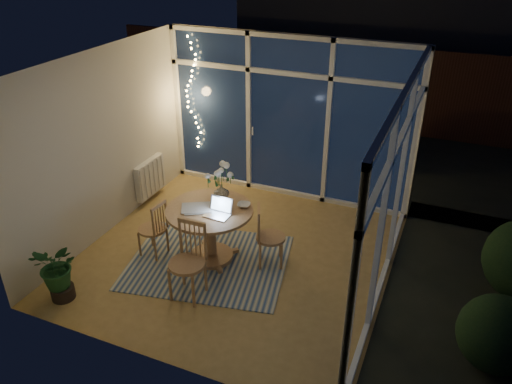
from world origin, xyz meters
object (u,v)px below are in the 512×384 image
flower_vase (222,192)px  laptop (217,208)px  chair_right (271,236)px  chair_front (187,262)px  potted_plant (58,272)px  chair_left (152,228)px  dining_table (211,234)px

flower_vase → laptop: bearing=-71.2°
chair_right → chair_front: chair_front is taller
potted_plant → chair_front: bearing=24.3°
chair_left → potted_plant: 1.31m
potted_plant → flower_vase: bearing=52.6°
chair_left → chair_right: (1.54, 0.41, 0.01)m
chair_right → dining_table: bearing=81.9°
chair_front → potted_plant: bearing=-156.3°
chair_front → flower_vase: bearing=93.1°
chair_front → potted_plant: 1.52m
chair_left → chair_right: chair_right is taller
chair_right → flower_vase: (-0.74, 0.10, 0.44)m
chair_left → flower_vase: bearing=127.1°
dining_table → laptop: (0.17, -0.11, 0.50)m
chair_left → chair_front: 1.05m
chair_right → flower_vase: size_ratio=4.14×
chair_left → flower_vase: 1.05m
flower_vase → potted_plant: (-1.31, -1.71, -0.50)m
chair_left → chair_front: (0.87, -0.58, 0.08)m
dining_table → flower_vase: 0.57m
dining_table → potted_plant: size_ratio=1.49×
chair_left → flower_vase: flower_vase is taller
chair_front → laptop: bearing=83.7°
dining_table → chair_left: chair_left is taller
flower_vase → chair_front: bearing=-86.3°
laptop → potted_plant: laptop is taller
chair_right → flower_vase: flower_vase is taller
chair_right → chair_front: size_ratio=0.88×
chair_left → laptop: (0.94, 0.10, 0.47)m
chair_right → potted_plant: 2.61m
dining_table → flower_vase: bearing=84.3°
chair_front → chair_right: bearing=55.3°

